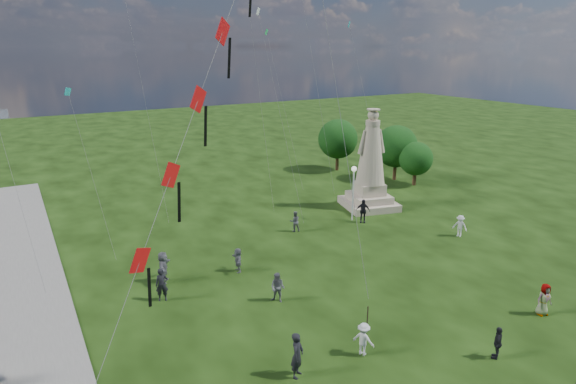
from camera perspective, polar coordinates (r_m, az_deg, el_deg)
statue at (r=39.47m, az=9.73°, el=2.43°), size 4.81×4.81×8.08m
lamppost at (r=36.26m, az=7.77°, el=1.23°), size 0.39×0.39×4.23m
tree_row at (r=49.24m, az=10.20°, el=5.47°), size 6.84×12.11×5.47m
person_0 at (r=20.18m, az=1.11°, el=-18.76°), size 0.84×0.81×1.94m
person_1 at (r=25.29m, az=-1.23°, el=-11.26°), size 0.87×0.91×1.61m
person_2 at (r=21.72m, az=8.93°, el=-16.83°), size 0.89×1.09×1.49m
person_3 at (r=23.05m, az=23.60°, el=-16.04°), size 0.97×0.82×1.48m
person_4 at (r=27.27m, az=28.07°, el=-11.17°), size 0.90×0.67×1.65m
person_5 at (r=28.08m, az=-14.55°, el=-8.59°), size 1.39×1.84×1.82m
person_6 at (r=26.20m, az=-14.72°, el=-10.59°), size 0.75×0.60×1.78m
person_7 at (r=34.41m, az=0.81°, el=-3.49°), size 0.83×0.63×1.51m
person_8 at (r=35.57m, az=19.71°, el=-3.80°), size 0.87×1.12×1.55m
person_9 at (r=36.51m, az=8.87°, el=-2.23°), size 1.17×1.09×1.82m
person_11 at (r=28.62m, az=-5.96°, el=-8.01°), size 0.84×1.44×1.46m
red_kite_train at (r=18.67m, az=-7.93°, el=17.13°), size 12.71×9.35×20.65m
small_kites at (r=38.36m, az=-7.38°, el=17.78°), size 27.94×14.71×29.12m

